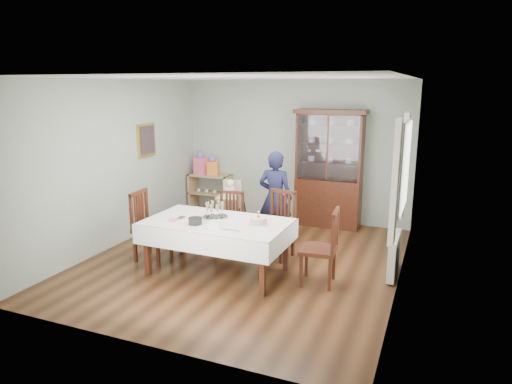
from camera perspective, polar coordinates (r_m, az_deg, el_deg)
The scene contains 25 objects.
floor at distance 7.01m, azimuth -1.58°, elevation -8.57°, with size 5.00×5.00×0.00m, color #593319.
room_shell at distance 7.06m, azimuth 0.08°, elevation 5.91°, with size 5.00×5.00×5.00m.
dining_table at distance 6.48m, azimuth -4.85°, elevation -6.83°, with size 2.02×1.18×0.76m.
china_cabinet at distance 8.56m, azimuth 9.12°, elevation 3.09°, with size 1.30×0.48×2.18m.
sideboard at distance 9.59m, azimuth -5.71°, elevation -0.13°, with size 0.90×0.38×0.80m.
picture_frame at distance 8.37m, azimuth -13.53°, elevation 6.32°, with size 0.04×0.48×0.58m, color gold.
window at distance 6.36m, azimuth 18.15°, elevation 3.04°, with size 0.04×1.02×1.22m, color white.
curtain_left at distance 5.77m, azimuth 17.02°, elevation 1.13°, with size 0.07×0.30×1.55m, color silver.
curtain_right at distance 6.99m, azimuth 18.00°, elevation 3.08°, with size 0.07×0.30×1.55m, color silver.
radiator at distance 6.68m, azimuth 16.87°, elevation -7.52°, with size 0.10×0.80×0.55m, color white.
chair_far_left at distance 7.38m, azimuth -3.37°, elevation -5.16°, with size 0.47×0.47×0.94m.
chair_far_right at distance 7.08m, azimuth 2.65°, elevation -5.74°, with size 0.53×0.53×1.02m.
chair_end_left at distance 7.14m, azimuth -12.89°, elevation -5.81°, with size 0.50×0.50×1.05m.
chair_end_right at distance 6.20m, azimuth 7.94°, elevation -8.63°, with size 0.50×0.50×1.03m.
woman at distance 7.55m, azimuth 2.43°, elevation -0.73°, with size 0.57×0.37×1.57m, color black.
high_chair at distance 7.96m, azimuth -3.18°, elevation -2.86°, with size 0.50×0.50×1.03m.
champagne_tray at distance 6.51m, azimuth -5.15°, elevation -2.62°, with size 0.37×0.37×0.22m.
birthday_cake at distance 6.17m, azimuth 0.32°, elevation -3.65°, with size 0.28×0.28×0.19m.
plate_stack_dark at distance 6.25m, azimuth -7.60°, elevation -3.60°, with size 0.19×0.19×0.09m, color black.
plate_stack_white at distance 6.07m, azimuth -5.22°, elevation -4.07°, with size 0.20×0.20×0.09m, color white.
napkin_stack at distance 6.46m, azimuth -10.23°, elevation -3.47°, with size 0.12×0.12×0.02m, color #FF5D8A.
cutlery at distance 6.59m, azimuth -9.65°, elevation -3.14°, with size 0.12×0.17×0.01m, color silver, non-canonical shape.
cake_knife at distance 5.95m, azimuth -3.25°, elevation -4.77°, with size 0.29×0.03×0.01m, color silver.
gift_bag_pink at distance 9.55m, azimuth -6.97°, elevation 3.50°, with size 0.28×0.21×0.47m.
gift_bag_orange at distance 9.42m, azimuth -5.46°, elevation 3.20°, with size 0.24×0.20×0.39m.
Camera 1 is at (2.63, -5.96, 2.60)m, focal length 32.00 mm.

